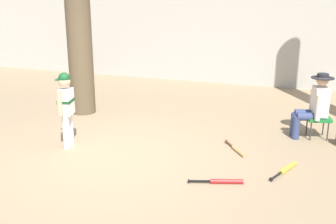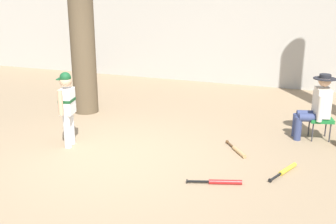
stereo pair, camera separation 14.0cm
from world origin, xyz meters
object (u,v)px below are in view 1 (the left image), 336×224
at_px(young_ballplayer, 66,105).
at_px(bat_yellow_trainer, 286,169).
at_px(folding_stool, 318,119).
at_px(bat_wood_tan, 237,150).
at_px(tree_near_player, 77,3).
at_px(bat_red_barrel, 222,181).
at_px(seated_spectator, 314,104).

relative_size(young_ballplayer, bat_yellow_trainer, 1.80).
bearing_deg(bat_yellow_trainer, folding_stool, 75.89).
bearing_deg(folding_stool, bat_wood_tan, -136.91).
xyz_separation_m(tree_near_player, young_ballplayer, (0.80, -1.88, -1.59)).
distance_m(bat_yellow_trainer, bat_red_barrel, 1.09).
distance_m(seated_spectator, bat_red_barrel, 2.71).
bearing_deg(tree_near_player, seated_spectator, -0.41).
bearing_deg(young_ballplayer, bat_red_barrel, -10.68).
bearing_deg(young_ballplayer, tree_near_player, 113.19).
distance_m(bat_red_barrel, bat_wood_tan, 1.23).
xyz_separation_m(tree_near_player, folding_stool, (4.88, -0.01, -1.97)).
bearing_deg(tree_near_player, young_ballplayer, -66.81).
bearing_deg(tree_near_player, bat_wood_tan, -18.00).
height_order(young_ballplayer, bat_wood_tan, young_ballplayer).
relative_size(folding_stool, bat_yellow_trainer, 0.67).
xyz_separation_m(folding_stool, bat_red_barrel, (-1.24, -2.40, -0.33)).
distance_m(bat_yellow_trainer, bat_wood_tan, 0.97).
relative_size(bat_yellow_trainer, bat_red_barrel, 0.96).
bearing_deg(folding_stool, bat_yellow_trainer, -104.11).
bearing_deg(tree_near_player, bat_yellow_trainer, -20.75).
bearing_deg(bat_yellow_trainer, tree_near_player, 159.25).
relative_size(bat_yellow_trainer, bat_wood_tan, 1.20).
height_order(folding_stool, bat_yellow_trainer, folding_stool).
relative_size(tree_near_player, seated_spectator, 4.47).
relative_size(tree_near_player, young_ballplayer, 4.11).
distance_m(young_ballplayer, seated_spectator, 4.39).
bearing_deg(bat_wood_tan, folding_stool, 43.09).
relative_size(folding_stool, bat_red_barrel, 0.64).
xyz_separation_m(folding_stool, bat_wood_tan, (-1.25, -1.17, -0.33)).
xyz_separation_m(young_ballplayer, bat_yellow_trainer, (3.66, 0.19, -0.71)).
distance_m(tree_near_player, bat_yellow_trainer, 5.29).
xyz_separation_m(bat_red_barrel, bat_wood_tan, (-0.01, 1.23, -0.00)).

